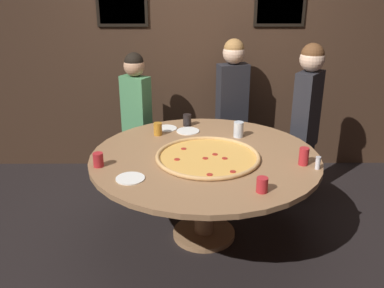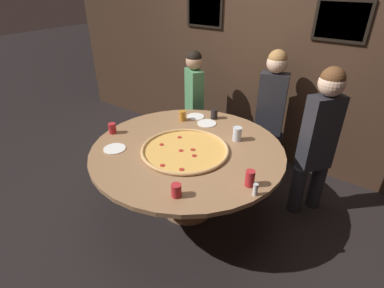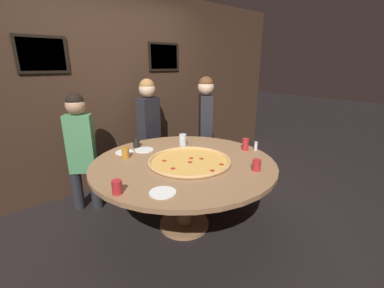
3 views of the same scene
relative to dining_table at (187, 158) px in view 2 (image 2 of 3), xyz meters
name	(u,v)px [view 2 (image 2 of 3)]	position (x,y,z in m)	size (l,w,h in m)	color
ground_plane	(188,208)	(0.00, 0.00, -0.63)	(24.00, 24.00, 0.00)	black
back_wall	(262,55)	(0.00, 1.50, 0.68)	(6.40, 0.08, 2.60)	#3D281C
dining_table	(187,158)	(0.00, 0.00, 0.00)	(1.79, 1.79, 0.74)	#936B47
giant_pizza	(185,150)	(0.02, -0.06, 0.12)	(0.81, 0.81, 0.03)	#E5A84C
drink_cup_near_left	(250,178)	(0.72, -0.18, 0.18)	(0.07, 0.07, 0.13)	#B22328
drink_cup_beside_pizza	(214,114)	(-0.14, 0.69, 0.16)	(0.08, 0.08, 0.11)	black
drink_cup_near_right	(183,116)	(-0.40, 0.45, 0.17)	(0.07, 0.07, 0.11)	#BC7A23
drink_cup_far_right	(237,134)	(0.30, 0.40, 0.18)	(0.09, 0.09, 0.13)	silver
drink_cup_by_shaker	(112,128)	(-0.79, -0.21, 0.16)	(0.08, 0.08, 0.11)	#B22328
drink_cup_far_left	(176,190)	(0.35, -0.61, 0.16)	(0.08, 0.08, 0.10)	#B22328
white_plate_beside_cup	(115,149)	(-0.53, -0.41, 0.11)	(0.20, 0.20, 0.01)	white
white_plate_near_front	(196,117)	(-0.33, 0.61, 0.11)	(0.20, 0.20, 0.01)	white
white_plate_far_back	(207,123)	(-0.13, 0.53, 0.11)	(0.21, 0.21, 0.01)	white
condiment_shaker	(255,189)	(0.81, -0.26, 0.16)	(0.04, 0.04, 0.10)	silver
diner_side_right	(319,136)	(0.97, 0.73, 0.22)	(0.33, 0.38, 1.49)	#232328
diner_side_left	(271,106)	(0.32, 1.17, 0.20)	(0.39, 0.24, 1.47)	#232328
diner_far_right	(194,97)	(-0.65, 1.03, 0.14)	(0.35, 0.29, 1.36)	#232328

